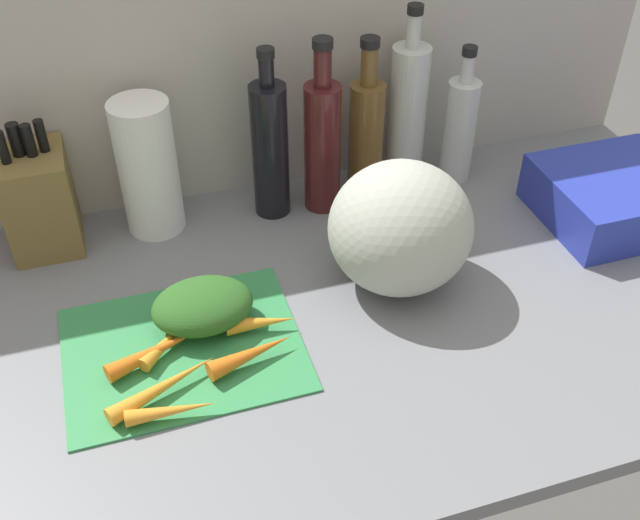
{
  "coord_description": "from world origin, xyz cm",
  "views": [
    {
      "loc": [
        -18.32,
        -83.45,
        81.15
      ],
      "look_at": [
        8.36,
        0.67,
        8.96
      ],
      "focal_mm": 42.25,
      "sensor_mm": 36.0,
      "label": 1
    }
  ],
  "objects_px": {
    "carrot_4": "(261,323)",
    "knife_block": "(39,199)",
    "bottle_1": "(322,143)",
    "bottle_4": "(460,128)",
    "carrot_0": "(209,317)",
    "bottle_0": "(270,148)",
    "carrot_2": "(171,411)",
    "bottle_2": "(366,132)",
    "cutting_board": "(183,348)",
    "bottle_3": "(407,113)",
    "carrot_1": "(163,386)",
    "winter_squash": "(400,228)",
    "carrot_6": "(157,350)",
    "carrot_3": "(168,340)",
    "dish_rack": "(613,196)",
    "paper_towel_roll": "(148,168)",
    "carrot_5": "(251,354)"
  },
  "relations": [
    {
      "from": "cutting_board",
      "to": "carrot_2",
      "type": "relative_size",
      "value": 2.87
    },
    {
      "from": "carrot_2",
      "to": "carrot_5",
      "type": "xyz_separation_m",
      "value": [
        0.13,
        0.07,
        0.0
      ]
    },
    {
      "from": "winter_squash",
      "to": "bottle_2",
      "type": "distance_m",
      "value": 0.28
    },
    {
      "from": "carrot_4",
      "to": "bottle_3",
      "type": "relative_size",
      "value": 0.3
    },
    {
      "from": "carrot_5",
      "to": "winter_squash",
      "type": "relative_size",
      "value": 0.58
    },
    {
      "from": "carrot_2",
      "to": "bottle_2",
      "type": "bearing_deg",
      "value": 45.78
    },
    {
      "from": "knife_block",
      "to": "paper_towel_roll",
      "type": "bearing_deg",
      "value": -1.81
    },
    {
      "from": "carrot_1",
      "to": "bottle_4",
      "type": "relative_size",
      "value": 0.63
    },
    {
      "from": "carrot_2",
      "to": "bottle_4",
      "type": "distance_m",
      "value": 0.76
    },
    {
      "from": "carrot_1",
      "to": "knife_block",
      "type": "xyz_separation_m",
      "value": [
        -0.14,
        0.41,
        0.07
      ]
    },
    {
      "from": "bottle_3",
      "to": "dish_rack",
      "type": "relative_size",
      "value": 1.39
    },
    {
      "from": "carrot_3",
      "to": "carrot_4",
      "type": "bearing_deg",
      "value": -3.07
    },
    {
      "from": "bottle_0",
      "to": "bottle_3",
      "type": "height_order",
      "value": "bottle_3"
    },
    {
      "from": "carrot_0",
      "to": "bottle_1",
      "type": "bearing_deg",
      "value": 44.77
    },
    {
      "from": "bottle_1",
      "to": "carrot_1",
      "type": "bearing_deg",
      "value": -132.86
    },
    {
      "from": "carrot_2",
      "to": "bottle_2",
      "type": "relative_size",
      "value": 0.4
    },
    {
      "from": "bottle_0",
      "to": "bottle_1",
      "type": "relative_size",
      "value": 0.97
    },
    {
      "from": "winter_squash",
      "to": "bottle_3",
      "type": "height_order",
      "value": "bottle_3"
    },
    {
      "from": "bottle_3",
      "to": "carrot_0",
      "type": "bearing_deg",
      "value": -145.34
    },
    {
      "from": "bottle_1",
      "to": "bottle_4",
      "type": "bearing_deg",
      "value": 2.6
    },
    {
      "from": "carrot_0",
      "to": "bottle_1",
      "type": "relative_size",
      "value": 0.33
    },
    {
      "from": "carrot_0",
      "to": "bottle_0",
      "type": "height_order",
      "value": "bottle_0"
    },
    {
      "from": "carrot_5",
      "to": "carrot_6",
      "type": "height_order",
      "value": "carrot_5"
    },
    {
      "from": "bottle_1",
      "to": "bottle_4",
      "type": "height_order",
      "value": "bottle_1"
    },
    {
      "from": "carrot_4",
      "to": "knife_block",
      "type": "relative_size",
      "value": 0.45
    },
    {
      "from": "carrot_4",
      "to": "bottle_3",
      "type": "xyz_separation_m",
      "value": [
        0.37,
        0.34,
        0.12
      ]
    },
    {
      "from": "cutting_board",
      "to": "winter_squash",
      "type": "bearing_deg",
      "value": 8.33
    },
    {
      "from": "knife_block",
      "to": "bottle_4",
      "type": "distance_m",
      "value": 0.77
    },
    {
      "from": "carrot_2",
      "to": "carrot_4",
      "type": "height_order",
      "value": "carrot_4"
    },
    {
      "from": "carrot_5",
      "to": "carrot_3",
      "type": "bearing_deg",
      "value": 148.65
    },
    {
      "from": "carrot_1",
      "to": "carrot_4",
      "type": "bearing_deg",
      "value": 26.99
    },
    {
      "from": "carrot_4",
      "to": "dish_rack",
      "type": "height_order",
      "value": "dish_rack"
    },
    {
      "from": "bottle_0",
      "to": "bottle_4",
      "type": "bearing_deg",
      "value": 0.24
    },
    {
      "from": "cutting_board",
      "to": "bottle_4",
      "type": "bearing_deg",
      "value": 27.72
    },
    {
      "from": "cutting_board",
      "to": "bottle_4",
      "type": "height_order",
      "value": "bottle_4"
    },
    {
      "from": "carrot_6",
      "to": "bottle_0",
      "type": "bearing_deg",
      "value": 51.13
    },
    {
      "from": "carrot_0",
      "to": "carrot_3",
      "type": "distance_m",
      "value": 0.07
    },
    {
      "from": "winter_squash",
      "to": "knife_block",
      "type": "height_order",
      "value": "knife_block"
    },
    {
      "from": "bottle_0",
      "to": "dish_rack",
      "type": "xyz_separation_m",
      "value": [
        0.58,
        -0.21,
        -0.09
      ]
    },
    {
      "from": "bottle_3",
      "to": "dish_rack",
      "type": "bearing_deg",
      "value": -38.11
    },
    {
      "from": "carrot_0",
      "to": "carrot_5",
      "type": "height_order",
      "value": "carrot_0"
    },
    {
      "from": "winter_squash",
      "to": "bottle_4",
      "type": "distance_m",
      "value": 0.34
    },
    {
      "from": "carrot_2",
      "to": "bottle_1",
      "type": "relative_size",
      "value": 0.37
    },
    {
      "from": "bottle_2",
      "to": "paper_towel_roll",
      "type": "bearing_deg",
      "value": -179.46
    },
    {
      "from": "carrot_3",
      "to": "carrot_6",
      "type": "distance_m",
      "value": 0.03
    },
    {
      "from": "bottle_3",
      "to": "carrot_4",
      "type": "bearing_deg",
      "value": -137.4
    },
    {
      "from": "carrot_2",
      "to": "carrot_4",
      "type": "distance_m",
      "value": 0.2
    },
    {
      "from": "carrot_6",
      "to": "bottle_1",
      "type": "height_order",
      "value": "bottle_1"
    },
    {
      "from": "carrot_6",
      "to": "bottle_1",
      "type": "relative_size",
      "value": 0.48
    },
    {
      "from": "knife_block",
      "to": "dish_rack",
      "type": "height_order",
      "value": "knife_block"
    }
  ]
}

